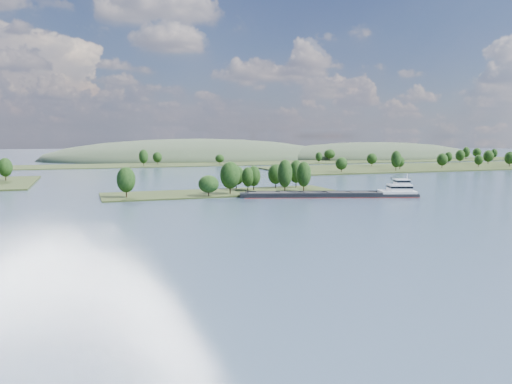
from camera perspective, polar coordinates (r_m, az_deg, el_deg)
name	(u,v)px	position (r m, az deg, el deg)	size (l,w,h in m)	color
ground	(272,214)	(158.24, 1.84, -2.52)	(1800.00, 1800.00, 0.00)	#364A5E
tree_island	(235,183)	(214.77, -2.37, 1.01)	(100.00, 31.01, 15.43)	#273417
right_bank	(459,166)	(434.81, 22.20, 2.82)	(320.00, 90.00, 15.58)	#273417
back_shoreline	(164,164)	(431.36, -10.46, 3.12)	(900.00, 60.00, 14.71)	#273417
hill_east	(374,158)	(588.66, 13.30, 3.84)	(260.00, 140.00, 36.00)	#364530
hill_west	(197,159)	(539.10, -6.79, 3.75)	(320.00, 160.00, 44.00)	#364530
cargo_barge	(342,194)	(205.57, 9.75, -0.20)	(71.40, 29.43, 9.75)	black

